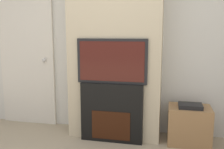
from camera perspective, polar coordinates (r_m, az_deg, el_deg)
name	(u,v)px	position (r m, az deg, el deg)	size (l,w,h in m)	color
wall_back	(119,36)	(3.52, 1.61, 8.79)	(6.00, 0.06, 2.70)	silver
chimney_breast	(115,36)	(3.29, 0.80, 8.76)	(1.20, 0.42, 2.70)	beige
fireplace	(112,113)	(3.24, 0.00, -8.69)	(0.80, 0.15, 0.76)	black
television	(112,61)	(3.10, -0.01, 3.05)	(0.89, 0.07, 0.56)	black
media_stand	(189,124)	(3.37, 17.19, -10.85)	(0.52, 0.40, 0.52)	#997047
entry_door	(27,57)	(4.01, -18.85, 3.85)	(0.88, 0.09, 2.07)	silver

